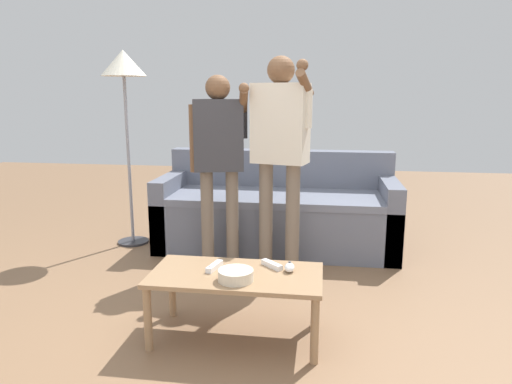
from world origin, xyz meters
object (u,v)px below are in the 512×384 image
(player_center, at_px, (280,140))
(game_remote_wand_far, at_px, (272,265))
(snack_bowl, at_px, (236,275))
(game_remote_nunchuk, at_px, (289,267))
(coffee_table, at_px, (236,282))
(game_remote_wand_near, at_px, (214,266))
(couch, at_px, (277,213))
(player_left, at_px, (219,150))
(floor_lamp, at_px, (124,75))

(player_center, relative_size, game_remote_wand_far, 12.19)
(snack_bowl, distance_m, game_remote_wand_far, 0.28)
(game_remote_nunchuk, height_order, player_center, player_center)
(coffee_table, distance_m, player_center, 1.28)
(snack_bowl, xyz_separation_m, game_remote_wand_near, (-0.15, 0.15, -0.01))
(couch, relative_size, game_remote_wand_far, 15.57)
(couch, xyz_separation_m, game_remote_wand_near, (-0.20, -1.64, 0.10))
(player_left, bearing_deg, game_remote_wand_far, -61.70)
(coffee_table, height_order, floor_lamp, floor_lamp)
(player_left, relative_size, game_remote_wand_near, 9.35)
(player_center, height_order, game_remote_wand_near, player_center)
(coffee_table, bearing_deg, game_remote_wand_near, 161.48)
(coffee_table, bearing_deg, couch, 87.84)
(couch, distance_m, coffee_table, 1.68)
(couch, distance_m, player_center, 0.95)
(couch, distance_m, game_remote_nunchuk, 1.63)
(couch, bearing_deg, player_left, -123.08)
(game_remote_wand_near, bearing_deg, game_remote_wand_far, 12.61)
(game_remote_nunchuk, bearing_deg, couch, 98.04)
(floor_lamp, height_order, game_remote_wand_far, floor_lamp)
(coffee_table, xyz_separation_m, player_left, (-0.33, 1.08, 0.61))
(coffee_table, xyz_separation_m, game_remote_nunchuk, (0.29, 0.07, 0.08))
(game_remote_nunchuk, xyz_separation_m, game_remote_wand_near, (-0.42, -0.02, -0.01))
(coffee_table, relative_size, game_remote_nunchuk, 10.82)
(coffee_table, bearing_deg, floor_lamp, 129.16)
(player_left, bearing_deg, player_center, -1.04)
(couch, xyz_separation_m, coffee_table, (-0.06, -1.68, 0.03))
(player_left, bearing_deg, couch, 56.92)
(game_remote_nunchuk, distance_m, floor_lamp, 2.43)
(coffee_table, distance_m, floor_lamp, 2.34)
(snack_bowl, bearing_deg, player_center, 84.10)
(couch, bearing_deg, game_remote_nunchuk, -81.96)
(couch, height_order, coffee_table, couch)
(game_remote_nunchuk, relative_size, player_left, 0.06)
(coffee_table, xyz_separation_m, player_center, (0.14, 1.07, 0.69))
(couch, relative_size, snack_bowl, 11.01)
(snack_bowl, xyz_separation_m, game_remote_wand_far, (0.17, 0.22, -0.01))
(coffee_table, relative_size, player_center, 0.58)
(game_remote_nunchuk, bearing_deg, game_remote_wand_near, -176.97)
(floor_lamp, bearing_deg, player_center, -19.24)
(game_remote_nunchuk, bearing_deg, coffee_table, -167.08)
(floor_lamp, bearing_deg, game_remote_wand_far, -44.74)
(game_remote_wand_near, bearing_deg, coffee_table, -18.52)
(floor_lamp, relative_size, player_left, 1.15)
(player_center, bearing_deg, snack_bowl, -95.90)
(couch, bearing_deg, coffee_table, -92.16)
(player_center, distance_m, game_remote_wand_far, 1.14)
(couch, relative_size, player_center, 1.28)
(floor_lamp, xyz_separation_m, player_center, (1.41, -0.49, -0.50))
(snack_bowl, xyz_separation_m, player_left, (-0.35, 1.18, 0.53))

